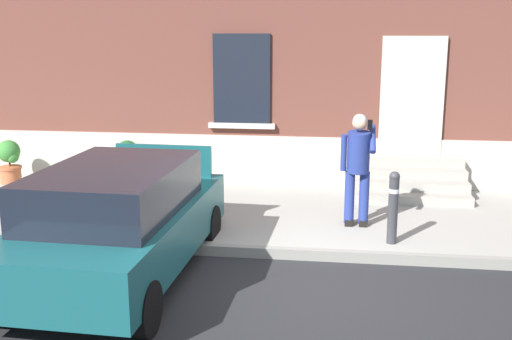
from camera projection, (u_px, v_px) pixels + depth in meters
ground_plane at (286, 286)px, 7.58m from camera, size 80.00×80.00×0.00m
sidewalk at (300, 215)px, 10.27m from camera, size 24.00×3.60×0.15m
curb_edge at (292, 254)px, 8.47m from camera, size 24.00×0.12×0.15m
entrance_stoop at (410, 181)px, 11.22m from camera, size 1.99×1.28×0.64m
hatchback_car_teal at (120, 220)px, 7.62m from camera, size 1.91×4.12×1.50m
bollard_near_person at (393, 205)px, 8.54m from camera, size 0.15×0.15×1.04m
bollard_far_left at (139, 196)px, 9.02m from camera, size 0.15×0.15×1.04m
person_on_phone at (358, 163)px, 9.20m from camera, size 0.51×0.48×1.75m
planter_terracotta at (10, 160)px, 12.00m from camera, size 0.44×0.44×0.86m
planter_olive at (128, 161)px, 11.97m from camera, size 0.44×0.44×0.86m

